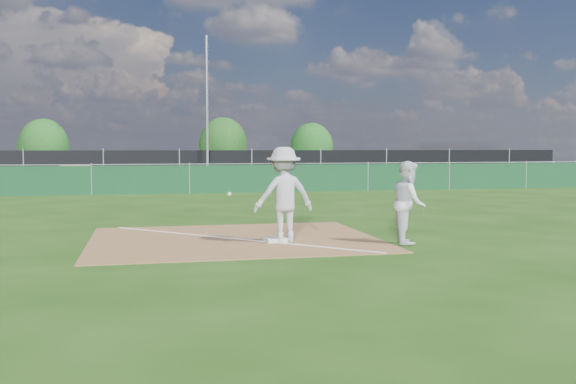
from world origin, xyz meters
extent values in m
plane|color=#1D410E|center=(0.00, 10.00, 0.00)|extent=(90.00, 90.00, 0.00)
cube|color=brown|center=(0.00, 1.00, 0.01)|extent=(6.00, 5.00, 0.02)
cube|color=white|center=(0.00, 1.00, 0.03)|extent=(5.01, 5.01, 0.01)
cube|color=#0F381D|center=(0.00, 15.00, 0.60)|extent=(44.00, 0.05, 1.20)
ellipsoid|color=olive|center=(-5.00, 18.50, 0.58)|extent=(3.38, 2.60, 1.17)
cube|color=black|center=(0.00, 23.00, 0.90)|extent=(46.00, 0.04, 1.80)
cube|color=black|center=(0.00, 28.00, 0.01)|extent=(46.00, 9.00, 0.01)
cylinder|color=slate|center=(1.50, 22.70, 4.00)|extent=(0.16, 0.16, 8.00)
cube|color=silver|center=(0.77, 0.39, 0.06)|extent=(0.45, 0.45, 0.09)
imported|color=silver|center=(0.93, 0.33, 1.00)|extent=(1.35, 0.89, 1.95)
sphere|color=white|center=(-0.21, 0.15, 1.04)|extent=(0.08, 0.08, 0.08)
imported|color=white|center=(3.39, -0.33, 0.84)|extent=(0.84, 0.96, 1.69)
imported|color=#A1A3A8|center=(-7.80, 28.17, 0.68)|extent=(4.11, 2.07, 1.34)
imported|color=black|center=(0.43, 27.61, 0.76)|extent=(4.66, 1.88, 1.50)
imported|color=black|center=(4.26, 27.33, 0.70)|extent=(5.13, 3.36, 1.38)
cylinder|color=#382316|center=(-8.34, 32.30, 0.54)|extent=(0.24, 0.24, 1.08)
ellipsoid|color=#184D16|center=(-8.34, 32.30, 1.98)|extent=(3.24, 3.24, 3.73)
cylinder|color=#382316|center=(3.73, 34.09, 0.58)|extent=(0.24, 0.24, 1.16)
ellipsoid|color=#184714|center=(3.73, 34.09, 2.13)|extent=(3.49, 3.49, 4.01)
cylinder|color=#382316|center=(10.49, 34.50, 0.54)|extent=(0.24, 0.24, 1.07)
ellipsoid|color=#164E16|center=(10.49, 34.50, 1.96)|extent=(3.21, 3.21, 3.70)
camera|label=1|loc=(-1.83, -12.46, 1.96)|focal=40.00mm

